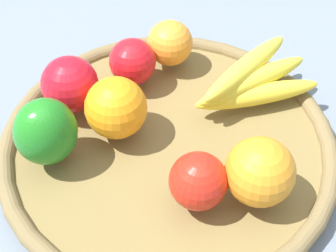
% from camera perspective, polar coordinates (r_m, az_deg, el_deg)
% --- Properties ---
extents(ground_plane, '(2.40, 2.40, 0.00)m').
position_cam_1_polar(ground_plane, '(0.69, -0.00, -3.10)').
color(ground_plane, slate).
rests_on(ground_plane, ground).
extents(basket, '(0.46, 0.46, 0.04)m').
position_cam_1_polar(basket, '(0.68, -0.00, -2.14)').
color(basket, olive).
rests_on(basket, ground_plane).
extents(apple_1, '(0.09, 0.09, 0.07)m').
position_cam_1_polar(apple_1, '(0.58, 3.51, -6.37)').
color(apple_1, red).
rests_on(apple_1, basket).
extents(apple_2, '(0.11, 0.11, 0.08)m').
position_cam_1_polar(apple_2, '(0.70, -11.29, 4.74)').
color(apple_2, red).
rests_on(apple_2, basket).
extents(apple_0, '(0.10, 0.10, 0.07)m').
position_cam_1_polar(apple_0, '(0.73, -4.13, 7.45)').
color(apple_0, red).
rests_on(apple_0, basket).
extents(banana_bunch, '(0.19, 0.11, 0.06)m').
position_cam_1_polar(banana_bunch, '(0.71, 9.72, 5.17)').
color(banana_bunch, yellow).
rests_on(banana_bunch, basket).
extents(bell_pepper, '(0.09, 0.08, 0.09)m').
position_cam_1_polar(bell_pepper, '(0.63, -13.94, -0.65)').
color(bell_pepper, '#1F7D1F').
rests_on(bell_pepper, basket).
extents(orange_1, '(0.12, 0.12, 0.08)m').
position_cam_1_polar(orange_1, '(0.59, 10.56, -5.22)').
color(orange_1, orange).
rests_on(orange_1, basket).
extents(orange_0, '(0.10, 0.10, 0.07)m').
position_cam_1_polar(orange_0, '(0.76, 0.23, 9.58)').
color(orange_0, orange).
rests_on(orange_0, basket).
extents(orange_2, '(0.12, 0.12, 0.08)m').
position_cam_1_polar(orange_2, '(0.65, -6.05, 2.11)').
color(orange_2, orange).
rests_on(orange_2, basket).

